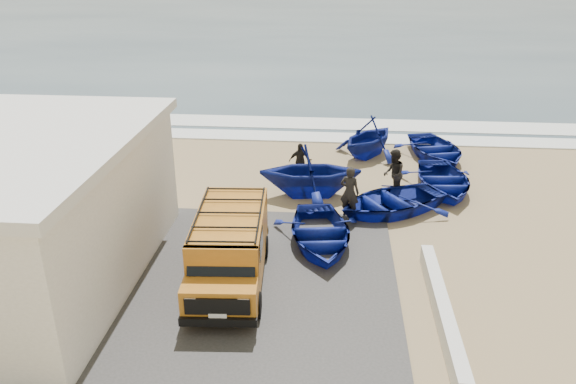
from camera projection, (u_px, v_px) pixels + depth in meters
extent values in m
plane|color=#A0865D|center=(266.00, 254.00, 17.84)|extent=(160.00, 160.00, 0.00)
cube|color=#3E3B39|center=(189.00, 284.00, 16.17)|extent=(12.00, 10.00, 0.05)
cube|color=#385166|center=(321.00, 27.00, 68.97)|extent=(180.00, 88.00, 0.01)
cube|color=white|center=(294.00, 137.00, 28.79)|extent=(180.00, 1.60, 0.06)
cube|color=white|center=(298.00, 123.00, 31.07)|extent=(180.00, 2.20, 0.04)
cube|color=black|center=(144.00, 181.00, 16.63)|extent=(0.08, 0.70, 0.90)
cube|color=silver|center=(442.00, 310.00, 14.60)|extent=(0.35, 6.00, 0.55)
cube|color=#BD711C|center=(231.00, 240.00, 16.21)|extent=(2.14, 4.02, 1.65)
cube|color=#BD711C|center=(220.00, 299.00, 14.15)|extent=(1.96, 1.02, 0.90)
cube|color=black|center=(221.00, 262.00, 14.27)|extent=(1.77, 0.45, 0.72)
cube|color=black|center=(217.00, 307.00, 13.68)|extent=(1.62, 0.18, 0.45)
cube|color=black|center=(218.00, 322.00, 13.83)|extent=(1.95, 0.26, 0.22)
cube|color=black|center=(229.00, 213.00, 15.80)|extent=(2.03, 3.71, 0.06)
cylinder|color=black|center=(189.00, 304.00, 14.72)|extent=(0.26, 0.71, 0.70)
cylinder|color=black|center=(208.00, 246.00, 17.57)|extent=(0.26, 0.71, 0.70)
cylinder|color=black|center=(257.00, 305.00, 14.68)|extent=(0.26, 0.71, 0.70)
cylinder|color=black|center=(264.00, 247.00, 17.53)|extent=(0.26, 0.71, 0.70)
imported|color=navy|center=(320.00, 233.00, 18.20)|extent=(3.50, 4.50, 0.85)
imported|color=navy|center=(391.00, 201.00, 20.49)|extent=(5.27, 4.88, 0.89)
imported|color=navy|center=(311.00, 171.00, 21.61)|extent=(4.28, 3.80, 2.07)
imported|color=navy|center=(443.00, 180.00, 22.34)|extent=(3.29, 4.38, 0.86)
imported|color=navy|center=(369.00, 137.00, 25.83)|extent=(4.58, 4.70, 1.89)
imported|color=navy|center=(436.00, 149.00, 25.70)|extent=(4.01, 4.90, 0.89)
imported|color=black|center=(350.00, 192.00, 19.93)|extent=(0.81, 0.67, 1.92)
imported|color=black|center=(394.00, 174.00, 21.51)|extent=(0.74, 0.95, 1.93)
imported|color=black|center=(300.00, 161.00, 23.30)|extent=(0.96, 0.51, 1.57)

